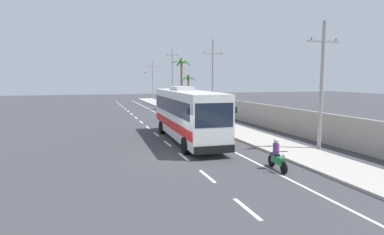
{
  "coord_description": "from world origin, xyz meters",
  "views": [
    {
      "loc": [
        -5.12,
        -17.75,
        4.52
      ],
      "look_at": [
        2.02,
        4.66,
        1.7
      ],
      "focal_mm": 30.2,
      "sensor_mm": 36.0,
      "label": 1
    }
  ],
  "objects_px": {
    "motorcycle_trailing": "(189,118)",
    "pedestrian_midwalk": "(223,115)",
    "pedestrian_near_kerb": "(210,113)",
    "utility_pole_mid": "(213,77)",
    "motorcycle_beside_bus": "(277,157)",
    "utility_pole_distant": "(153,79)",
    "coach_bus_foreground": "(187,113)",
    "utility_pole_far": "(173,76)",
    "palm_second": "(188,85)",
    "utility_pole_nearest": "(322,84)",
    "palm_nearest": "(182,74)"
  },
  "relations": [
    {
      "from": "utility_pole_distant",
      "to": "palm_nearest",
      "type": "distance_m",
      "value": 27.21
    },
    {
      "from": "utility_pole_mid",
      "to": "utility_pole_distant",
      "type": "distance_m",
      "value": 37.28
    },
    {
      "from": "pedestrian_midwalk",
      "to": "utility_pole_mid",
      "type": "xyz_separation_m",
      "value": [
        1.57,
        6.68,
        3.73
      ]
    },
    {
      "from": "utility_pole_far",
      "to": "palm_nearest",
      "type": "relative_size",
      "value": 1.27
    },
    {
      "from": "utility_pole_nearest",
      "to": "palm_second",
      "type": "distance_m",
      "value": 33.82
    },
    {
      "from": "utility_pole_distant",
      "to": "palm_second",
      "type": "relative_size",
      "value": 1.63
    },
    {
      "from": "pedestrian_midwalk",
      "to": "palm_nearest",
      "type": "xyz_separation_m",
      "value": [
        0.63,
        16.78,
        4.28
      ]
    },
    {
      "from": "motorcycle_trailing",
      "to": "utility_pole_nearest",
      "type": "height_order",
      "value": "utility_pole_nearest"
    },
    {
      "from": "utility_pole_mid",
      "to": "utility_pole_far",
      "type": "height_order",
      "value": "utility_pole_far"
    },
    {
      "from": "coach_bus_foreground",
      "to": "motorcycle_trailing",
      "type": "distance_m",
      "value": 8.57
    },
    {
      "from": "pedestrian_midwalk",
      "to": "utility_pole_far",
      "type": "bearing_deg",
      "value": -120.41
    },
    {
      "from": "pedestrian_near_kerb",
      "to": "utility_pole_mid",
      "type": "height_order",
      "value": "utility_pole_mid"
    },
    {
      "from": "pedestrian_midwalk",
      "to": "utility_pole_far",
      "type": "height_order",
      "value": "utility_pole_far"
    },
    {
      "from": "coach_bus_foreground",
      "to": "utility_pole_far",
      "type": "bearing_deg",
      "value": 77.54
    },
    {
      "from": "coach_bus_foreground",
      "to": "motorcycle_beside_bus",
      "type": "height_order",
      "value": "coach_bus_foreground"
    },
    {
      "from": "coach_bus_foreground",
      "to": "motorcycle_beside_bus",
      "type": "distance_m",
      "value": 9.08
    },
    {
      "from": "motorcycle_trailing",
      "to": "utility_pole_nearest",
      "type": "xyz_separation_m",
      "value": [
        4.52,
        -13.65,
        3.57
      ]
    },
    {
      "from": "motorcycle_trailing",
      "to": "utility_pole_nearest",
      "type": "distance_m",
      "value": 14.81
    },
    {
      "from": "motorcycle_trailing",
      "to": "pedestrian_midwalk",
      "type": "bearing_deg",
      "value": -29.93
    },
    {
      "from": "utility_pole_nearest",
      "to": "coach_bus_foreground",
      "type": "bearing_deg",
      "value": 141.85
    },
    {
      "from": "motorcycle_beside_bus",
      "to": "utility_pole_distant",
      "type": "relative_size",
      "value": 0.23
    },
    {
      "from": "utility_pole_mid",
      "to": "palm_second",
      "type": "height_order",
      "value": "utility_pole_mid"
    },
    {
      "from": "utility_pole_far",
      "to": "palm_second",
      "type": "xyz_separation_m",
      "value": [
        1.76,
        -3.51,
        -1.46
      ]
    },
    {
      "from": "motorcycle_beside_bus",
      "to": "utility_pole_nearest",
      "type": "xyz_separation_m",
      "value": [
        5.04,
        3.12,
        3.58
      ]
    },
    {
      "from": "utility_pole_mid",
      "to": "palm_second",
      "type": "distance_m",
      "value": 15.27
    },
    {
      "from": "motorcycle_trailing",
      "to": "utility_pole_far",
      "type": "height_order",
      "value": "utility_pole_far"
    },
    {
      "from": "utility_pole_mid",
      "to": "pedestrian_near_kerb",
      "type": "bearing_deg",
      "value": -115.4
    },
    {
      "from": "utility_pole_mid",
      "to": "utility_pole_far",
      "type": "relative_size",
      "value": 0.94
    },
    {
      "from": "motorcycle_beside_bus",
      "to": "pedestrian_near_kerb",
      "type": "xyz_separation_m",
      "value": [
        3.16,
        17.81,
        0.3
      ]
    },
    {
      "from": "utility_pole_mid",
      "to": "utility_pole_distant",
      "type": "bearing_deg",
      "value": 90.12
    },
    {
      "from": "utility_pole_mid",
      "to": "pedestrian_midwalk",
      "type": "bearing_deg",
      "value": -103.25
    },
    {
      "from": "pedestrian_near_kerb",
      "to": "palm_nearest",
      "type": "xyz_separation_m",
      "value": [
        0.93,
        14.05,
        4.33
      ]
    },
    {
      "from": "pedestrian_near_kerb",
      "to": "utility_pole_far",
      "type": "relative_size",
      "value": 0.16
    },
    {
      "from": "motorcycle_trailing",
      "to": "palm_second",
      "type": "xyz_separation_m",
      "value": [
        6.14,
        20.12,
        2.88
      ]
    },
    {
      "from": "motorcycle_beside_bus",
      "to": "utility_pole_mid",
      "type": "height_order",
      "value": "utility_pole_mid"
    },
    {
      "from": "pedestrian_midwalk",
      "to": "palm_nearest",
      "type": "bearing_deg",
      "value": -119.31
    },
    {
      "from": "pedestrian_near_kerb",
      "to": "utility_pole_distant",
      "type": "xyz_separation_m",
      "value": [
        1.8,
        41.23,
        3.61
      ]
    },
    {
      "from": "palm_nearest",
      "to": "palm_second",
      "type": "distance_m",
      "value": 5.91
    },
    {
      "from": "utility_pole_mid",
      "to": "palm_nearest",
      "type": "bearing_deg",
      "value": 95.33
    },
    {
      "from": "utility_pole_mid",
      "to": "palm_second",
      "type": "xyz_separation_m",
      "value": [
        1.63,
        15.13,
        -1.2
      ]
    },
    {
      "from": "utility_pole_nearest",
      "to": "motorcycle_trailing",
      "type": "bearing_deg",
      "value": 108.32
    },
    {
      "from": "motorcycle_trailing",
      "to": "pedestrian_near_kerb",
      "type": "distance_m",
      "value": 2.85
    },
    {
      "from": "coach_bus_foreground",
      "to": "pedestrian_midwalk",
      "type": "relative_size",
      "value": 7.38
    },
    {
      "from": "utility_pole_mid",
      "to": "palm_nearest",
      "type": "xyz_separation_m",
      "value": [
        -0.94,
        10.1,
        0.55
      ]
    },
    {
      "from": "motorcycle_beside_bus",
      "to": "pedestrian_midwalk",
      "type": "xyz_separation_m",
      "value": [
        3.46,
        15.08,
        0.35
      ]
    },
    {
      "from": "palm_second",
      "to": "motorcycle_beside_bus",
      "type": "bearing_deg",
      "value": -100.24
    },
    {
      "from": "palm_second",
      "to": "utility_pole_distant",
      "type": "bearing_deg",
      "value": 94.4
    },
    {
      "from": "utility_pole_mid",
      "to": "palm_nearest",
      "type": "distance_m",
      "value": 10.16
    },
    {
      "from": "motorcycle_trailing",
      "to": "pedestrian_near_kerb",
      "type": "height_order",
      "value": "pedestrian_near_kerb"
    },
    {
      "from": "motorcycle_trailing",
      "to": "palm_second",
      "type": "bearing_deg",
      "value": 73.04
    }
  ]
}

